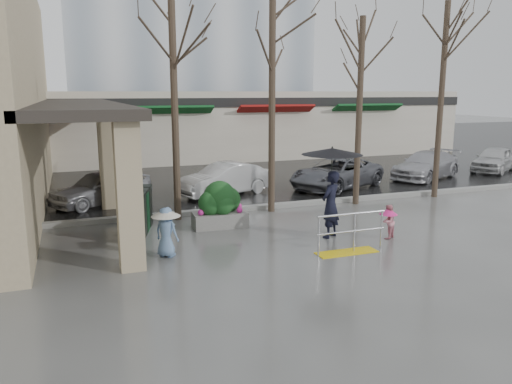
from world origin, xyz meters
TOP-DOWN VIEW (x-y plane):
  - ground at (0.00, 0.00)m, footprint 120.00×120.00m
  - street_asphalt at (0.00, 22.00)m, footprint 120.00×36.00m
  - curb at (0.00, 4.00)m, footprint 120.00×0.30m
  - canopy_slab at (-4.80, 8.00)m, footprint 2.80×18.00m
  - pillar_front at (-3.90, -0.50)m, footprint 0.55×0.55m
  - pillar_back at (-3.90, 6.00)m, footprint 0.55×0.55m
  - storefront_row at (2.00, 17.97)m, footprint 34.00×6.74m
  - handrail at (1.36, -1.20)m, footprint 1.90×0.50m
  - tree_west at (-2.00, 3.60)m, footprint 3.20×3.20m
  - tree_midwest at (1.20, 3.60)m, footprint 3.20×3.20m
  - tree_mideast at (4.50, 3.60)m, footprint 3.20×3.20m
  - tree_east at (8.00, 3.60)m, footprint 3.20×3.20m
  - woman at (1.56, 0.17)m, footprint 1.68×1.68m
  - child_pink at (3.00, -0.50)m, footprint 0.59×0.55m
  - child_blue at (-3.00, 0.09)m, footprint 0.72×0.72m
  - planter at (-0.99, 2.30)m, footprint 1.64×0.95m
  - news_boxes at (-3.36, 2.41)m, footprint 1.10×2.26m
  - car_a at (-4.13, 6.69)m, footprint 3.95×3.11m
  - car_b at (0.50, 6.72)m, footprint 4.05×2.49m
  - car_c at (5.32, 6.48)m, footprint 4.99×3.81m
  - car_d at (10.41, 7.12)m, footprint 4.68×3.45m
  - car_e at (14.97, 7.55)m, footprint 3.95×3.12m

SIDE VIEW (x-z plane):
  - ground at x=0.00m, z-range 0.00..0.00m
  - street_asphalt at x=0.00m, z-range 0.00..0.01m
  - curb at x=0.00m, z-range 0.00..0.15m
  - handrail at x=1.36m, z-range -0.14..0.89m
  - child_pink at x=3.00m, z-range 0.06..1.02m
  - news_boxes at x=-3.36m, z-range 0.00..1.23m
  - car_a at x=-4.13m, z-range 0.00..1.26m
  - car_b at x=0.50m, z-range 0.00..1.26m
  - car_c at x=5.32m, z-range 0.00..1.26m
  - car_d at x=10.41m, z-range 0.00..1.26m
  - car_e at x=14.97m, z-range 0.00..1.26m
  - planter at x=-0.99m, z-range -0.03..1.37m
  - child_blue at x=-3.00m, z-range 0.12..1.36m
  - woman at x=1.56m, z-range 0.36..2.90m
  - pillar_front at x=-3.90m, z-range 0.00..3.50m
  - pillar_back at x=-3.90m, z-range 0.00..3.50m
  - storefront_row at x=2.00m, z-range 0.01..4.01m
  - canopy_slab at x=-4.80m, z-range 3.50..3.75m
  - tree_mideast at x=4.50m, z-range 1.61..8.11m
  - tree_west at x=-2.00m, z-range 1.68..8.48m
  - tree_midwest at x=1.20m, z-range 1.73..8.73m
  - tree_east at x=8.00m, z-range 1.78..8.98m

